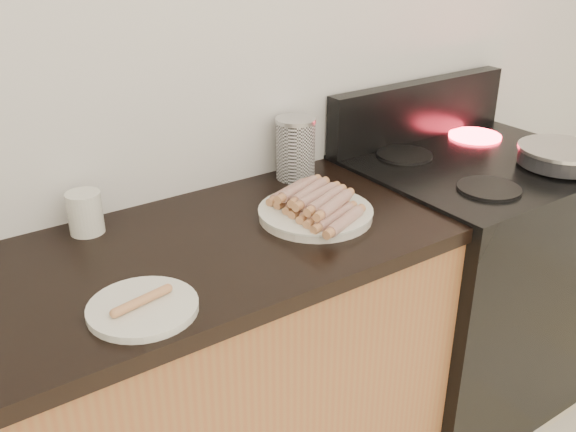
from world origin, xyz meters
TOP-DOWN VIEW (x-y plane):
  - wall_back at (0.00, 2.00)m, footprint 4.00×0.04m
  - stove at (0.78, 1.68)m, footprint 0.76×0.65m
  - stove_panel at (0.78, 1.96)m, footprint 0.76×0.06m
  - burner_near_left at (0.61, 1.51)m, footprint 0.18×0.18m
  - burner_near_right at (0.95, 1.51)m, footprint 0.18×0.18m
  - burner_far_left at (0.61, 1.84)m, footprint 0.18×0.18m
  - burner_far_right at (0.95, 1.84)m, footprint 0.18×0.18m
  - frying_pan at (0.94, 1.50)m, footprint 0.28×0.44m
  - main_plate at (0.11, 1.66)m, footprint 0.34×0.34m
  - side_plate at (-0.44, 1.51)m, footprint 0.28×0.28m
  - hotdog_pile at (0.11, 1.66)m, footprint 0.14×0.31m
  - plain_sausages at (-0.44, 1.51)m, footprint 0.13×0.04m
  - canister at (0.23, 1.92)m, footprint 0.12×0.12m
  - mug at (-0.41, 1.92)m, footprint 0.11×0.11m

SIDE VIEW (x-z plane):
  - stove at x=0.78m, z-range 0.00..0.91m
  - side_plate at x=-0.44m, z-range 0.90..0.92m
  - main_plate at x=0.11m, z-range 0.90..0.92m
  - burner_near_left at x=0.61m, z-range 0.91..0.92m
  - burner_near_right at x=0.95m, z-range 0.91..0.92m
  - burner_far_left at x=0.61m, z-range 0.91..0.92m
  - burner_far_right at x=0.95m, z-range 0.91..0.92m
  - plain_sausages at x=-0.44m, z-range 0.92..0.94m
  - hotdog_pile at x=0.11m, z-range 0.92..0.97m
  - frying_pan at x=0.94m, z-range 0.92..0.98m
  - mug at x=-0.41m, z-range 0.90..1.01m
  - canister at x=0.23m, z-range 0.90..1.09m
  - stove_panel at x=0.78m, z-range 0.91..1.11m
  - wall_back at x=0.00m, z-range 0.00..2.60m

